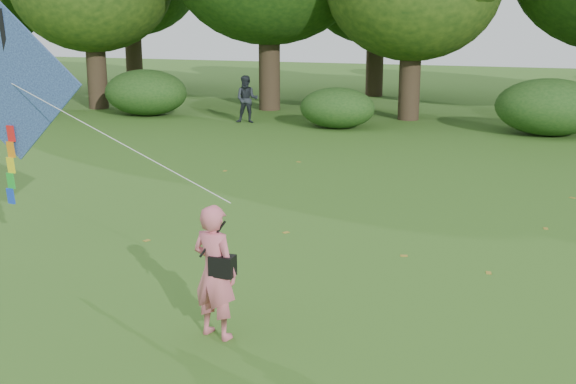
% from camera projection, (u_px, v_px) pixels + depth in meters
% --- Properties ---
extents(ground, '(100.00, 100.00, 0.00)m').
position_uv_depth(ground, '(279.00, 359.00, 8.45)').
color(ground, '#265114').
rests_on(ground, ground).
extents(man_kite_flyer, '(0.70, 0.55, 1.70)m').
position_uv_depth(man_kite_flyer, '(215.00, 272.00, 8.85)').
color(man_kite_flyer, '#D36374').
rests_on(man_kite_flyer, ground).
extents(bystander_left, '(0.97, 0.84, 1.73)m').
position_uv_depth(bystander_left, '(247.00, 99.00, 26.41)').
color(bystander_left, '#22282E').
rests_on(bystander_left, ground).
extents(crossbody_bag, '(0.43, 0.20, 0.69)m').
position_uv_depth(crossbody_bag, '(222.00, 265.00, 8.76)').
color(crossbody_bag, black).
rests_on(crossbody_bag, ground).
extents(flying_kite, '(5.71, 1.93, 3.22)m').
position_uv_depth(flying_kite, '(11.00, 86.00, 11.25)').
color(flying_kite, '#2769AC').
rests_on(flying_kite, ground).
extents(shrub_band, '(39.15, 3.22, 1.88)m').
position_uv_depth(shrub_band, '(434.00, 106.00, 24.61)').
color(shrub_band, '#264919').
rests_on(shrub_band, ground).
extents(fallen_leaves, '(10.47, 7.65, 0.01)m').
position_uv_depth(fallen_leaves, '(414.00, 219.00, 14.19)').
color(fallen_leaves, olive).
rests_on(fallen_leaves, ground).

